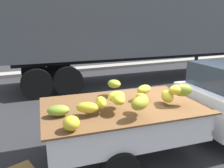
{
  "coord_description": "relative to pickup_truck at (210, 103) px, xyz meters",
  "views": [
    {
      "loc": [
        -3.03,
        -3.59,
        2.53
      ],
      "look_at": [
        -1.17,
        0.63,
        1.27
      ],
      "focal_mm": 35.05,
      "sensor_mm": 36.0,
      "label": 1
    }
  ],
  "objects": [
    {
      "name": "ground",
      "position": [
        -0.73,
        0.37,
        -0.89
      ],
      "size": [
        220.0,
        220.0,
        0.0
      ],
      "primitive_type": "plane",
      "color": "#28282B"
    },
    {
      "name": "pickup_truck",
      "position": [
        0.0,
        0.0,
        0.0
      ],
      "size": [
        5.32,
        2.24,
        1.7
      ],
      "rotation": [
        0.0,
        0.0,
        -0.1
      ],
      "color": "white",
      "rests_on": "ground"
    },
    {
      "name": "curb_strip",
      "position": [
        -0.73,
        8.68,
        -0.81
      ],
      "size": [
        80.0,
        0.8,
        0.16
      ],
      "primitive_type": "cube",
      "color": "gray",
      "rests_on": "ground"
    },
    {
      "name": "semi_trailer",
      "position": [
        1.47,
        5.51,
        1.66
      ],
      "size": [
        12.1,
        3.11,
        3.95
      ],
      "rotation": [
        0.0,
        0.0,
        -0.05
      ],
      "color": "#4C5156",
      "rests_on": "ground"
    }
  ]
}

